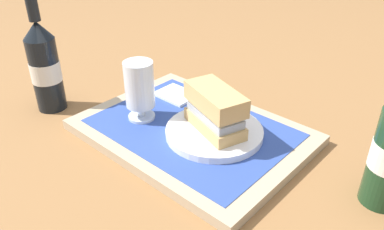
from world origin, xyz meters
name	(u,v)px	position (x,y,z in m)	size (l,w,h in m)	color
ground_plane	(192,136)	(0.00, 0.00, 0.00)	(3.00, 3.00, 0.00)	olive
tray	(192,132)	(0.00, 0.00, 0.01)	(0.44, 0.32, 0.02)	tan
placemat	(192,128)	(0.00, 0.00, 0.02)	(0.38, 0.27, 0.00)	#2D4793
plate	(214,132)	(-0.05, -0.01, 0.03)	(0.19, 0.19, 0.01)	white
sandwich	(214,109)	(-0.05, -0.01, 0.08)	(0.14, 0.10, 0.08)	tan
beer_glass	(140,89)	(0.10, 0.04, 0.09)	(0.06, 0.06, 0.12)	silver
napkin_folded	(176,95)	(0.12, -0.08, 0.02)	(0.09, 0.07, 0.01)	white
beer_bottle	(45,65)	(0.32, 0.13, 0.10)	(0.07, 0.07, 0.27)	black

